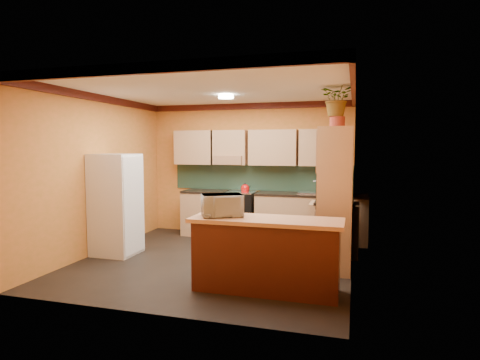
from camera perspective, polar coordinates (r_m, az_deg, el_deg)
name	(u,v)px	position (r m, az deg, el deg)	size (l,w,h in m)	color
room_shell	(221,130)	(6.53, -2.69, 7.11)	(4.24, 4.24, 2.72)	black
base_cabinets_back	(271,217)	(7.98, 4.48, -5.20)	(3.65, 0.60, 0.88)	tan
countertop_back	(272,193)	(7.91, 4.50, -1.92)	(3.65, 0.62, 0.04)	black
stove	(241,214)	(8.12, 0.14, -4.90)	(0.58, 0.58, 0.91)	black
kettle	(245,188)	(7.97, 0.74, -1.13)	(0.17, 0.17, 0.18)	#BD0E0C
sink	(311,193)	(7.79, 10.10, -1.83)	(0.48, 0.40, 0.03)	silver
base_cabinets_right	(334,229)	(6.96, 13.21, -6.80)	(0.60, 0.80, 0.88)	tan
countertop_right	(334,202)	(6.89, 13.29, -3.04)	(0.62, 0.80, 0.04)	black
fridge	(116,204)	(7.09, -17.24, -3.32)	(0.68, 0.66, 1.70)	white
pantry	(336,199)	(6.11, 13.43, -2.62)	(0.48, 0.90, 2.10)	tan
fern_pot	(337,122)	(6.12, 13.66, 8.00)	(0.22, 0.22, 0.16)	maroon
fern	(338,99)	(6.15, 13.73, 11.19)	(0.47, 0.41, 0.53)	tan
breakfast_bar	(266,257)	(5.14, 3.72, -10.84)	(1.80, 0.55, 0.88)	#451910
bar_top	(266,220)	(5.03, 3.75, -5.74)	(1.90, 0.65, 0.05)	tan
microwave	(222,205)	(5.16, -2.59, -3.60)	(0.51, 0.35, 0.28)	white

